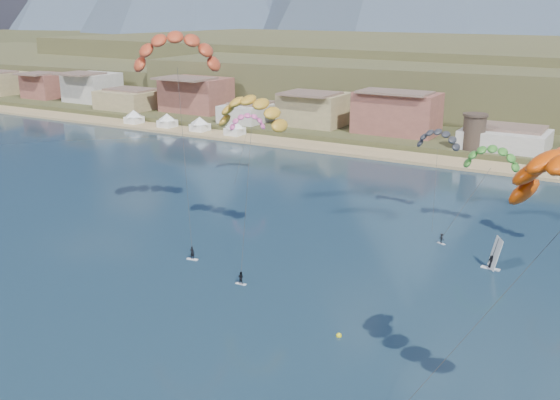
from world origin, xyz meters
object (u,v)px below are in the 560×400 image
at_px(kitesurfer_yellow, 251,107).
at_px(kitesurfer_red, 176,45).
at_px(buoy, 339,336).
at_px(watchtower, 474,131).
at_px(windsurfer, 493,259).
at_px(kitesurfer_green, 492,154).

bearing_deg(kitesurfer_yellow, kitesurfer_red, -180.00).
relative_size(kitesurfer_red, buoy, 52.72).
bearing_deg(kitesurfer_yellow, buoy, -39.82).
relative_size(watchtower, buoy, 13.69).
relative_size(kitesurfer_yellow, windsurfer, 5.62).
height_order(kitesurfer_green, buoy, kitesurfer_green).
bearing_deg(buoy, kitesurfer_yellow, 140.18).
xyz_separation_m(kitesurfer_yellow, buoy, (23.98, -19.99, -20.48)).
bearing_deg(kitesurfer_green, buoy, -97.06).
distance_m(kitesurfer_red, windsurfer, 55.24).
bearing_deg(watchtower, kitesurfer_green, -73.61).
bearing_deg(windsurfer, buoy, -109.90).
bearing_deg(watchtower, buoy, -84.07).
bearing_deg(kitesurfer_green, windsurfer, -73.13).
height_order(kitesurfer_red, kitesurfer_yellow, kitesurfer_red).
distance_m(kitesurfer_green, windsurfer, 19.57).
relative_size(kitesurfer_yellow, buoy, 40.54).
distance_m(watchtower, kitesurfer_red, 82.62).
xyz_separation_m(watchtower, windsurfer, (19.83, -66.93, -4.93)).
distance_m(windsurfer, buoy, 29.42).
distance_m(kitesurfer_red, kitesurfer_yellow, 15.72).
height_order(watchtower, kitesurfer_yellow, kitesurfer_yellow).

